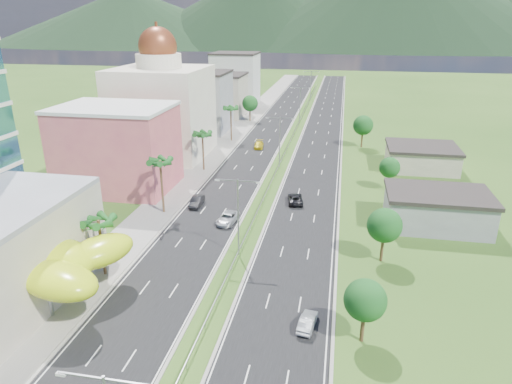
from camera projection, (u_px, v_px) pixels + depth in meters
The scene contains 33 objects.
ground at pixel (220, 296), 53.18m from camera, with size 500.00×500.00×0.00m, color #2D5119.
road_left at pixel (273, 126), 137.07m from camera, with size 11.00×260.00×0.04m, color black.
road_right at pixel (323, 128), 134.48m from camera, with size 11.00×260.00×0.04m, color black.
sidewalk_left at pixel (242, 124), 138.70m from camera, with size 7.00×260.00×0.12m, color gray.
median_guardrail at pixel (291, 140), 119.03m from camera, with size 0.10×216.06×0.76m.
streetlight_median_b at pixel (238, 210), 59.95m from camera, with size 6.04×0.25×11.00m.
streetlight_median_c at pixel (280, 137), 96.66m from camera, with size 6.04×0.25×11.00m.
streetlight_median_d at pixel (300, 101), 137.96m from camera, with size 6.04×0.25×11.00m.
streetlight_median_e at pixel (311, 82), 179.26m from camera, with size 6.04×0.25×11.00m.
lime_canopy at pixel (37, 259), 51.18m from camera, with size 18.00×15.00×7.40m.
pink_shophouse at pixel (117, 149), 84.71m from camera, with size 20.00×15.00×15.00m, color #C45062.
domed_building at pixel (162, 106), 104.44m from camera, with size 20.00×20.00×28.70m.
midrise_grey at pixel (199, 103), 128.41m from camera, with size 16.00×15.00×16.00m, color gray.
midrise_beige at pixel (220, 96), 149.14m from camera, with size 16.00×15.00×13.00m, color #AAA08C.
midrise_white at pixel (236, 79), 169.36m from camera, with size 16.00×15.00×18.00m, color silver.
shed_near at pixel (437, 211), 70.39m from camera, with size 15.00×10.00×5.00m, color gray.
shed_far at pixel (421, 158), 97.69m from camera, with size 14.00×12.00×4.40m, color #AAA08C.
palm_tree_b at pixel (99, 224), 55.17m from camera, with size 3.60×3.60×8.10m.
palm_tree_c at pixel (160, 164), 73.01m from camera, with size 3.60×3.60×9.60m.
palm_tree_d at pixel (202, 135), 94.46m from camera, with size 3.60×3.60×8.60m.
palm_tree_e at pixel (231, 110), 117.14m from camera, with size 3.60×3.60×9.40m.
leafy_tree_lfar at pixel (250, 103), 141.06m from camera, with size 4.90×4.90×8.05m.
leafy_tree_ra at pixel (365, 300), 44.12m from camera, with size 4.20×4.20×6.90m.
leafy_tree_rb at pixel (385, 226), 59.06m from camera, with size 4.55×4.55×7.47m.
leafy_tree_rc at pixel (390, 168), 84.53m from camera, with size 3.85×3.85×6.33m.
leafy_tree_rd at pixel (363, 125), 112.32m from camera, with size 4.90×4.90×8.05m.
mountain_ridge at pixel (394, 50), 455.83m from camera, with size 860.00×140.00×90.00m, color black, non-canonical shape.
car_dark_left at pixel (197, 201), 78.43m from camera, with size 1.70×4.87×1.61m, color black.
car_silver_mid_left at pixel (228, 218), 71.91m from camera, with size 2.51×5.44×1.51m, color #A8ABB0.
car_yellow_far_left at pixel (259, 145), 113.34m from camera, with size 2.18×5.36×1.56m, color gold.
car_silver_right at pixel (308, 322), 47.52m from camera, with size 1.46×4.19×1.38m, color #AAAEB2.
car_dark_far_right at pixel (295, 199), 79.69m from camera, with size 2.48×5.38×1.49m, color black.
motorcycle at pixel (162, 234), 66.98m from camera, with size 0.62×2.07×1.32m, color black.
Camera 1 is at (12.53, -43.76, 30.35)m, focal length 32.00 mm.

